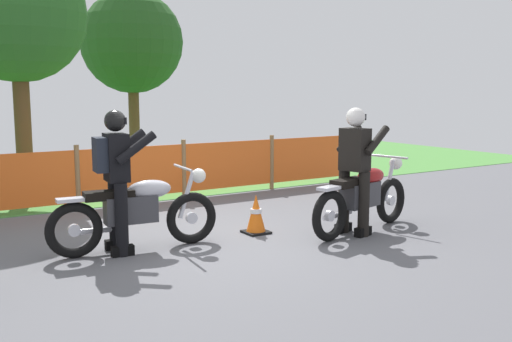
{
  "coord_description": "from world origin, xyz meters",
  "views": [
    {
      "loc": [
        -3.41,
        -6.6,
        1.93
      ],
      "look_at": [
        0.48,
        -0.42,
        0.9
      ],
      "focal_mm": 40.89,
      "sensor_mm": 36.0,
      "label": 1
    }
  ],
  "objects_px": {
    "rider_lead": "(355,166)",
    "rider_trailing": "(116,173)",
    "motorcycle_trailing": "(136,211)",
    "motorcycle_lead": "(363,196)",
    "traffic_cone": "(256,214)"
  },
  "relations": [
    {
      "from": "rider_trailing",
      "to": "motorcycle_trailing",
      "type": "bearing_deg",
      "value": 0.51
    },
    {
      "from": "rider_lead",
      "to": "rider_trailing",
      "type": "xyz_separation_m",
      "value": [
        -2.98,
        0.8,
        0.03
      ]
    },
    {
      "from": "motorcycle_trailing",
      "to": "rider_trailing",
      "type": "xyz_separation_m",
      "value": [
        -0.23,
        0.02,
        0.47
      ]
    },
    {
      "from": "motorcycle_lead",
      "to": "traffic_cone",
      "type": "bearing_deg",
      "value": 138.97
    },
    {
      "from": "motorcycle_trailing",
      "to": "traffic_cone",
      "type": "distance_m",
      "value": 1.68
    },
    {
      "from": "motorcycle_trailing",
      "to": "traffic_cone",
      "type": "relative_size",
      "value": 3.93
    },
    {
      "from": "motorcycle_lead",
      "to": "motorcycle_trailing",
      "type": "distance_m",
      "value": 3.04
    },
    {
      "from": "rider_lead",
      "to": "motorcycle_lead",
      "type": "bearing_deg",
      "value": 0.57
    },
    {
      "from": "motorcycle_lead",
      "to": "rider_trailing",
      "type": "bearing_deg",
      "value": 153.32
    },
    {
      "from": "motorcycle_trailing",
      "to": "rider_trailing",
      "type": "relative_size",
      "value": 1.23
    },
    {
      "from": "motorcycle_trailing",
      "to": "motorcycle_lead",
      "type": "bearing_deg",
      "value": -8.58
    },
    {
      "from": "rider_trailing",
      "to": "rider_lead",
      "type": "bearing_deg",
      "value": -9.69
    },
    {
      "from": "rider_lead",
      "to": "rider_trailing",
      "type": "height_order",
      "value": "same"
    },
    {
      "from": "motorcycle_lead",
      "to": "rider_trailing",
      "type": "relative_size",
      "value": 1.23
    },
    {
      "from": "motorcycle_lead",
      "to": "rider_lead",
      "type": "height_order",
      "value": "rider_lead"
    }
  ]
}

